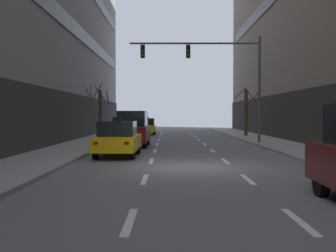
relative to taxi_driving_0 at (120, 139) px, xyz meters
name	(u,v)px	position (x,y,z in m)	size (l,w,h in m)	color
ground_plane	(192,167)	(3.19, -3.93, -0.82)	(120.00, 120.00, 0.00)	slate
sidewalk_left	(26,165)	(-3.03, -3.93, -0.75)	(3.09, 80.00, 0.14)	gray
lane_stripe_l1_s2	(131,221)	(1.63, -11.93, -0.81)	(0.16, 2.00, 0.01)	silver
lane_stripe_l1_s3	(146,179)	(1.63, -6.93, -0.81)	(0.16, 2.00, 0.01)	silver
lane_stripe_l1_s4	(153,161)	(1.63, -1.93, -0.81)	(0.16, 2.00, 0.01)	silver
lane_stripe_l1_s5	(157,151)	(1.63, 3.07, -0.81)	(0.16, 2.00, 0.01)	silver
lane_stripe_l1_s6	(159,144)	(1.63, 8.07, -0.81)	(0.16, 2.00, 0.01)	silver
lane_stripe_l1_s7	(160,140)	(1.63, 13.07, -0.81)	(0.16, 2.00, 0.01)	silver
lane_stripe_l1_s8	(162,136)	(1.63, 18.07, -0.81)	(0.16, 2.00, 0.01)	silver
lane_stripe_l1_s9	(163,134)	(1.63, 23.07, -0.81)	(0.16, 2.00, 0.01)	silver
lane_stripe_l1_s10	(163,132)	(1.63, 28.07, -0.81)	(0.16, 2.00, 0.01)	silver
lane_stripe_l2_s2	(301,221)	(4.75, -11.93, -0.81)	(0.16, 2.00, 0.01)	silver
lane_stripe_l2_s3	(249,179)	(4.75, -6.93, -0.81)	(0.16, 2.00, 0.01)	silver
lane_stripe_l2_s4	(227,161)	(4.75, -1.93, -0.81)	(0.16, 2.00, 0.01)	silver
lane_stripe_l2_s5	(214,151)	(4.75, 3.07, -0.81)	(0.16, 2.00, 0.01)	silver
lane_stripe_l2_s6	(206,144)	(4.75, 8.07, -0.81)	(0.16, 2.00, 0.01)	silver
lane_stripe_l2_s7	(200,140)	(4.75, 13.07, -0.81)	(0.16, 2.00, 0.01)	silver
lane_stripe_l2_s8	(196,136)	(4.75, 18.07, -0.81)	(0.16, 2.00, 0.01)	silver
lane_stripe_l2_s9	(193,134)	(4.75, 23.07, -0.81)	(0.16, 2.00, 0.01)	silver
lane_stripe_l2_s10	(191,132)	(4.75, 28.07, -0.81)	(0.16, 2.00, 0.01)	silver
taxi_driving_0	(120,139)	(0.00, 0.00, 0.00)	(1.92, 4.45, 1.84)	black
car_driving_1	(134,129)	(0.19, 6.10, 0.27)	(1.95, 4.53, 2.18)	black
taxi_driving_2	(148,126)	(0.22, 21.58, -0.02)	(1.83, 4.30, 1.78)	black
traffic_signal_0	(217,67)	(5.42, 7.68, 4.22)	(8.49, 0.35, 6.82)	#4C4C51
street_tree_0	(101,111)	(-2.76, 11.72, 1.38)	(1.84, 1.87, 4.14)	#4C3823
street_tree_1	(248,111)	(9.12, 16.90, 1.43)	(2.13, 2.01, 4.21)	#4C3823
pedestrian_0	(333,137)	(9.21, -1.93, 0.19)	(0.42, 0.38, 1.52)	brown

